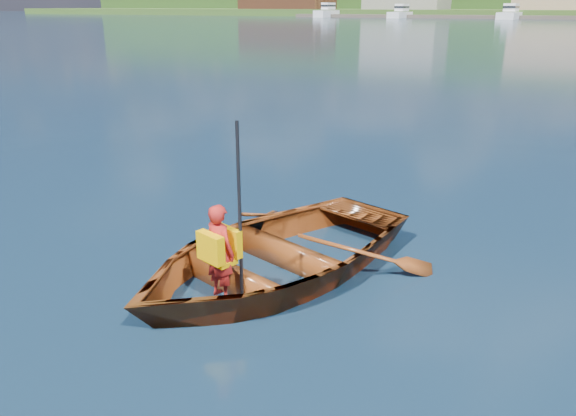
{
  "coord_description": "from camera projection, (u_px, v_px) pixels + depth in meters",
  "views": [
    {
      "loc": [
        4.0,
        -4.44,
        2.99
      ],
      "look_at": [
        1.14,
        0.73,
        0.86
      ],
      "focal_mm": 35.0,
      "sensor_mm": 36.0,
      "label": 1
    }
  ],
  "objects": [
    {
      "name": "child_paddler",
      "position": [
        220.0,
        250.0,
        5.74
      ],
      "size": [
        0.43,
        0.41,
        1.87
      ],
      "color": "#B21E1A",
      "rests_on": "ground"
    },
    {
      "name": "ground",
      "position": [
        172.0,
        280.0,
        6.49
      ],
      "size": [
        600.0,
        600.0,
        0.0
      ],
      "color": "#10274A",
      "rests_on": "ground"
    },
    {
      "name": "rowboat",
      "position": [
        273.0,
        253.0,
        6.58
      ],
      "size": [
        3.75,
        4.54,
        0.82
      ],
      "color": "brown",
      "rests_on": "ground"
    }
  ]
}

